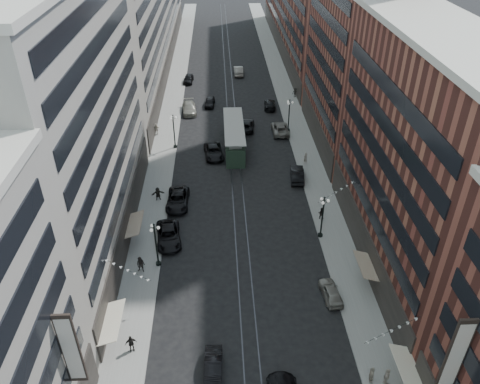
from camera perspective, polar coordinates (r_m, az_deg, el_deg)
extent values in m
plane|color=black|center=(78.32, -0.86, 7.25)|extent=(220.00, 220.00, 0.00)
cube|color=gray|center=(87.78, -8.41, 9.94)|extent=(4.00, 180.00, 0.15)
cube|color=gray|center=(88.34, 6.16, 10.26)|extent=(4.00, 180.00, 0.15)
cube|color=#2D2D33|center=(87.38, -1.57, 10.13)|extent=(0.12, 180.00, 0.02)
cube|color=#2D2D33|center=(87.42, -0.64, 10.15)|extent=(0.12, 180.00, 0.02)
cube|color=gray|center=(50.11, -19.81, 7.18)|extent=(8.00, 36.00, 28.00)
cube|color=gray|center=(109.42, -11.27, 21.49)|extent=(8.00, 90.00, 26.00)
cube|color=brown|center=(48.38, 21.06, 3.25)|extent=(8.00, 30.00, 24.00)
cube|color=brown|center=(70.30, 14.15, 21.41)|extent=(8.00, 26.00, 42.00)
cylinder|color=black|center=(51.81, -9.91, -8.57)|extent=(0.56, 0.56, 0.30)
cylinder|color=black|center=(50.22, -10.17, -6.49)|extent=(0.18, 0.18, 5.20)
sphere|color=black|center=(48.50, -10.50, -3.94)|extent=(0.24, 0.24, 0.24)
sphere|color=white|center=(48.68, -9.92, -4.31)|extent=(0.36, 0.36, 0.36)
sphere|color=white|center=(49.08, -10.66, -4.04)|extent=(0.36, 0.36, 0.36)
sphere|color=white|center=(48.47, -10.76, -4.60)|extent=(0.36, 0.36, 0.36)
cylinder|color=black|center=(74.02, -7.89, 5.53)|extent=(0.56, 0.56, 0.30)
cylinder|color=black|center=(72.92, -8.04, 7.23)|extent=(0.18, 0.18, 5.20)
sphere|color=black|center=(71.74, -8.21, 9.24)|extent=(0.24, 0.24, 0.24)
sphere|color=white|center=(71.86, -7.83, 8.96)|extent=(0.36, 0.36, 0.36)
sphere|color=white|center=(72.28, -8.35, 9.07)|extent=(0.36, 0.36, 0.36)
sphere|color=white|center=(71.57, -8.39, 8.81)|extent=(0.36, 0.36, 0.36)
cylinder|color=black|center=(55.57, 9.75, -5.19)|extent=(0.56, 0.56, 0.30)
cylinder|color=black|center=(54.10, 9.99, -3.16)|extent=(0.18, 0.18, 5.20)
sphere|color=black|center=(52.50, 10.28, -0.70)|extent=(0.24, 0.24, 0.24)
sphere|color=white|center=(52.82, 10.72, -1.05)|extent=(0.36, 0.36, 0.36)
sphere|color=white|center=(52.99, 9.92, -0.83)|extent=(0.36, 0.36, 0.36)
sphere|color=white|center=(52.36, 10.08, -1.31)|extent=(0.36, 0.36, 0.36)
cylinder|color=black|center=(78.98, 5.88, 7.55)|extent=(0.56, 0.56, 0.30)
cylinder|color=black|center=(77.95, 5.98, 9.17)|extent=(0.18, 0.18, 5.20)
sphere|color=black|center=(76.85, 6.10, 11.07)|extent=(0.24, 0.24, 0.24)
sphere|color=white|center=(77.07, 6.42, 10.79)|extent=(0.36, 0.36, 0.36)
sphere|color=white|center=(77.33, 5.88, 10.91)|extent=(0.36, 0.36, 0.36)
sphere|color=white|center=(76.62, 5.96, 10.68)|extent=(0.36, 0.36, 0.36)
cube|color=#243929|center=(73.09, -0.73, 6.50)|extent=(2.79, 13.40, 2.90)
cube|color=gray|center=(72.30, -0.74, 7.76)|extent=(1.79, 12.28, 0.67)
cube|color=gray|center=(72.11, -0.74, 8.08)|extent=(3.02, 13.62, 0.17)
cylinder|color=black|center=(69.17, -0.56, 3.84)|extent=(2.57, 0.78, 0.78)
cylinder|color=black|center=(78.06, -0.86, 7.47)|extent=(2.57, 0.78, 0.78)
imported|color=black|center=(54.54, -8.70, -5.25)|extent=(3.40, 6.08, 1.61)
imported|color=gray|center=(48.29, 11.01, -11.86)|extent=(2.03, 4.25, 1.40)
imported|color=black|center=(41.88, -3.27, -20.56)|extent=(1.60, 4.27, 1.39)
imported|color=black|center=(50.78, -12.00, -8.65)|extent=(1.03, 0.70, 1.93)
imported|color=#ABA08D|center=(42.41, 15.75, -20.66)|extent=(0.54, 1.04, 1.72)
imported|color=black|center=(60.31, -7.60, -0.91)|extent=(2.84, 5.91, 1.62)
imported|color=gray|center=(85.95, -6.22, 10.14)|extent=(2.92, 6.02, 1.69)
imported|color=black|center=(100.33, -6.31, 13.56)|extent=(2.21, 4.71, 1.56)
imported|color=black|center=(65.49, 6.98, 2.16)|extent=(2.29, 5.17, 1.65)
imported|color=slate|center=(78.20, 4.91, 7.72)|extent=(2.63, 5.67, 1.57)
imported|color=black|center=(87.50, 3.66, 10.62)|extent=(2.47, 5.19, 1.46)
imported|color=black|center=(88.48, -3.71, 10.89)|extent=(2.11, 4.49, 1.49)
imported|color=gray|center=(104.26, -0.19, 14.59)|extent=(1.93, 5.40, 1.77)
imported|color=black|center=(61.39, -9.98, -0.20)|extent=(1.76, 0.94, 1.82)
imported|color=#B1A793|center=(78.09, -10.14, 7.54)|extent=(1.23, 0.80, 1.94)
imported|color=black|center=(58.01, 9.85, -2.55)|extent=(0.86, 0.65, 1.57)
imported|color=gray|center=(69.21, 7.97, 4.12)|extent=(0.78, 0.68, 1.79)
imported|color=black|center=(92.44, 6.74, 11.96)|extent=(1.24, 0.67, 1.82)
imported|color=black|center=(70.91, -3.23, 4.93)|extent=(3.26, 5.91, 1.57)
imported|color=black|center=(79.22, 0.82, 8.15)|extent=(2.91, 5.46, 1.46)
imported|color=black|center=(43.91, -13.16, -17.53)|extent=(1.13, 0.77, 1.77)
imported|color=#AC9F8E|center=(42.53, 17.45, -20.70)|extent=(1.11, 1.15, 1.87)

